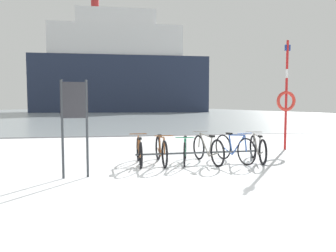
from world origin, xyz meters
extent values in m
cube|color=white|center=(0.00, -1.00, -0.04)|extent=(80.00, 22.00, 0.08)
cube|color=gray|center=(0.00, 65.00, -0.04)|extent=(80.00, 110.00, 0.08)
cube|color=#47474C|center=(0.00, 10.00, -0.02)|extent=(80.00, 0.50, 0.05)
cylinder|color=#4C5156|center=(1.22, 2.74, 0.28)|extent=(3.35, 0.18, 0.05)
cylinder|color=#4C5156|center=(-0.29, 2.69, 0.14)|extent=(0.04, 0.04, 0.28)
cylinder|color=#4C5156|center=(2.72, 2.80, 0.14)|extent=(0.04, 0.04, 0.28)
torus|color=black|center=(-0.35, 3.29, 0.33)|extent=(0.05, 0.66, 0.66)
torus|color=black|center=(-0.35, 2.32, 0.33)|extent=(0.05, 0.66, 0.66)
cylinder|color=brown|center=(-0.35, 2.97, 0.45)|extent=(0.04, 0.51, 0.56)
cylinder|color=brown|center=(-0.35, 2.66, 0.42)|extent=(0.04, 0.18, 0.50)
cylinder|color=brown|center=(-0.35, 2.90, 0.69)|extent=(0.04, 0.63, 0.08)
cylinder|color=brown|center=(-0.35, 2.52, 0.26)|extent=(0.04, 0.43, 0.18)
cylinder|color=brown|center=(-0.35, 3.25, 0.52)|extent=(0.04, 0.11, 0.39)
cube|color=black|center=(-0.35, 2.58, 0.71)|extent=(0.08, 0.20, 0.05)
cylinder|color=brown|center=(-0.35, 3.22, 0.76)|extent=(0.46, 0.03, 0.02)
torus|color=black|center=(0.24, 2.31, 0.34)|extent=(0.07, 0.68, 0.68)
torus|color=black|center=(0.21, 3.36, 0.34)|extent=(0.07, 0.68, 0.68)
cylinder|color=brown|center=(0.23, 2.65, 0.46)|extent=(0.05, 0.55, 0.57)
cylinder|color=brown|center=(0.22, 2.99, 0.44)|extent=(0.04, 0.19, 0.51)
cylinder|color=brown|center=(0.23, 2.73, 0.71)|extent=(0.06, 0.68, 0.08)
cylinder|color=brown|center=(0.21, 3.13, 0.26)|extent=(0.05, 0.46, 0.19)
cylinder|color=brown|center=(0.24, 2.35, 0.54)|extent=(0.04, 0.11, 0.40)
cube|color=black|center=(0.22, 3.07, 0.73)|extent=(0.09, 0.20, 0.05)
cylinder|color=brown|center=(0.24, 2.39, 0.78)|extent=(0.46, 0.04, 0.02)
torus|color=black|center=(0.74, 2.33, 0.31)|extent=(0.19, 0.61, 0.62)
torus|color=black|center=(0.99, 3.32, 0.31)|extent=(0.19, 0.61, 0.62)
cylinder|color=#2D8C60|center=(0.82, 2.65, 0.43)|extent=(0.17, 0.53, 0.53)
cylinder|color=#2D8C60|center=(0.90, 2.98, 0.40)|extent=(0.08, 0.19, 0.47)
cylinder|color=#2D8C60|center=(0.84, 2.73, 0.66)|extent=(0.20, 0.66, 0.08)
cylinder|color=#2D8C60|center=(0.94, 3.11, 0.24)|extent=(0.14, 0.44, 0.17)
cylinder|color=#2D8C60|center=(0.75, 2.37, 0.50)|extent=(0.06, 0.12, 0.37)
cube|color=black|center=(0.92, 3.05, 0.68)|extent=(0.13, 0.21, 0.05)
cylinder|color=#2D8C60|center=(0.76, 2.40, 0.73)|extent=(0.45, 0.14, 0.02)
torus|color=black|center=(1.36, 3.27, 0.35)|extent=(0.17, 0.69, 0.70)
torus|color=black|center=(1.55, 2.20, 0.35)|extent=(0.17, 0.69, 0.70)
cylinder|color=gray|center=(1.42, 2.92, 0.47)|extent=(0.13, 0.57, 0.59)
cylinder|color=gray|center=(1.48, 2.57, 0.45)|extent=(0.07, 0.20, 0.52)
cylinder|color=gray|center=(1.43, 2.84, 0.73)|extent=(0.16, 0.71, 0.08)
cylinder|color=gray|center=(1.51, 2.42, 0.27)|extent=(0.12, 0.47, 0.19)
cylinder|color=gray|center=(1.36, 3.23, 0.55)|extent=(0.06, 0.12, 0.41)
cube|color=black|center=(1.49, 2.49, 0.74)|extent=(0.11, 0.21, 0.05)
cylinder|color=gray|center=(1.37, 3.19, 0.80)|extent=(0.46, 0.10, 0.02)
torus|color=black|center=(2.35, 2.28, 0.35)|extent=(0.24, 0.68, 0.70)
torus|color=black|center=(2.06, 3.21, 0.35)|extent=(0.24, 0.68, 0.70)
cylinder|color=#3359B2|center=(2.25, 2.58, 0.48)|extent=(0.19, 0.51, 0.60)
cylinder|color=#3359B2|center=(2.16, 2.89, 0.46)|extent=(0.09, 0.18, 0.53)
cylinder|color=#3359B2|center=(2.23, 2.65, 0.74)|extent=(0.22, 0.62, 0.09)
cylinder|color=#3359B2|center=(2.12, 3.02, 0.27)|extent=(0.16, 0.42, 0.19)
cylinder|color=#3359B2|center=(2.33, 2.31, 0.56)|extent=(0.07, 0.11, 0.42)
cube|color=black|center=(2.14, 2.96, 0.76)|extent=(0.14, 0.21, 0.05)
cylinder|color=#3359B2|center=(2.32, 2.35, 0.82)|extent=(0.45, 0.16, 0.02)
torus|color=black|center=(2.98, 3.25, 0.34)|extent=(0.19, 0.67, 0.67)
torus|color=black|center=(2.78, 2.26, 0.34)|extent=(0.19, 0.67, 0.67)
cylinder|color=gray|center=(2.92, 2.92, 0.45)|extent=(0.14, 0.53, 0.56)
cylinder|color=gray|center=(2.85, 2.60, 0.43)|extent=(0.07, 0.19, 0.50)
cylinder|color=gray|center=(2.90, 2.85, 0.70)|extent=(0.17, 0.65, 0.08)
cylinder|color=gray|center=(2.82, 2.47, 0.26)|extent=(0.12, 0.44, 0.18)
cylinder|color=gray|center=(2.97, 3.21, 0.53)|extent=(0.06, 0.12, 0.39)
cube|color=black|center=(2.84, 2.53, 0.71)|extent=(0.12, 0.21, 0.05)
cylinder|color=gray|center=(2.97, 3.17, 0.77)|extent=(0.46, 0.11, 0.02)
cylinder|color=#33383D|center=(-2.02, 1.60, 1.03)|extent=(0.05, 0.05, 2.07)
cylinder|color=#33383D|center=(-1.53, 1.65, 1.03)|extent=(0.05, 0.05, 2.07)
cube|color=#2D2D33|center=(-1.77, 1.62, 1.64)|extent=(0.55, 0.09, 0.75)
cylinder|color=red|center=(4.82, 4.63, 1.87)|extent=(0.08, 0.08, 3.74)
cylinder|color=white|center=(4.82, 4.63, 2.61)|extent=(0.09, 0.09, 0.30)
torus|color=red|center=(4.82, 4.63, 1.68)|extent=(0.69, 0.11, 0.69)
cube|color=navy|center=(4.82, 4.63, 3.49)|extent=(0.20, 0.03, 0.20)
cube|color=#232D47|center=(-0.16, 64.08, 6.10)|extent=(38.42, 11.00, 12.21)
cube|color=white|center=(-1.11, 64.11, 15.57)|extent=(28.85, 9.21, 6.72)
cube|color=white|center=(-1.11, 64.11, 20.63)|extent=(17.38, 7.36, 3.42)
camera|label=1|loc=(-0.85, -4.82, 1.53)|focal=31.79mm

